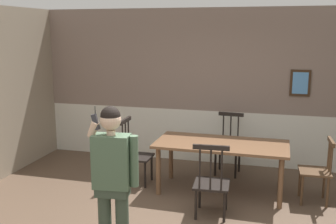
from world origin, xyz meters
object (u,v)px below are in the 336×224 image
(chair_at_table_head, at_px, (135,154))
(dining_table, at_px, (221,148))
(chair_near_window, at_px, (228,146))
(chair_by_doorway, at_px, (317,171))
(person_figure, at_px, (113,174))
(chair_opposite_corner, at_px, (211,182))

(chair_at_table_head, bearing_deg, dining_table, 88.80)
(chair_near_window, bearing_deg, chair_by_doorway, 152.13)
(chair_near_window, height_order, chair_at_table_head, chair_at_table_head)
(chair_near_window, relative_size, person_figure, 0.62)
(chair_near_window, bearing_deg, chair_opposite_corner, 93.93)
(chair_at_table_head, xyz_separation_m, person_figure, (0.50, -2.08, 0.47))
(chair_near_window, xyz_separation_m, chair_opposite_corner, (-0.03, -1.68, -0.01))
(chair_near_window, height_order, person_figure, person_figure)
(dining_table, relative_size, chair_near_window, 1.91)
(chair_at_table_head, bearing_deg, chair_near_window, 120.44)
(chair_near_window, bearing_deg, chair_at_table_head, 35.58)
(chair_by_doorway, distance_m, chair_at_table_head, 2.72)
(chair_by_doorway, bearing_deg, dining_table, 87.04)
(dining_table, relative_size, chair_at_table_head, 1.88)
(chair_at_table_head, relative_size, person_figure, 0.63)
(dining_table, distance_m, person_figure, 2.25)
(chair_opposite_corner, height_order, person_figure, person_figure)
(dining_table, bearing_deg, chair_at_table_head, 179.04)
(chair_near_window, relative_size, chair_at_table_head, 0.99)
(person_figure, bearing_deg, chair_by_doorway, -143.56)
(chair_by_doorway, distance_m, chair_opposite_corner, 1.60)
(dining_table, xyz_separation_m, chair_at_table_head, (-1.36, 0.02, -0.20))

